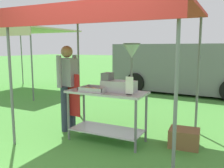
% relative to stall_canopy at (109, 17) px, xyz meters
% --- Properties ---
extents(ground_plane, '(70.00, 70.00, 0.00)m').
position_rel_stall_canopy_xyz_m(ground_plane, '(0.12, 4.66, -2.07)').
color(ground_plane, '#478E38').
extents(stall_canopy, '(2.80, 2.12, 2.16)m').
position_rel_stall_canopy_xyz_m(stall_canopy, '(0.00, 0.00, 0.00)').
color(stall_canopy, slate).
rests_on(stall_canopy, ground).
extents(donut_cart, '(1.32, 0.59, 0.86)m').
position_rel_stall_canopy_xyz_m(donut_cart, '(0.00, -0.10, -1.47)').
color(donut_cart, '#B7B7BC').
rests_on(donut_cart, ground).
extents(donut_tray, '(0.46, 0.34, 0.07)m').
position_rel_stall_canopy_xyz_m(donut_tray, '(-0.19, -0.17, -1.19)').
color(donut_tray, '#B7B7BC').
rests_on(donut_tray, donut_cart).
extents(donut_fryer, '(0.63, 0.28, 0.79)m').
position_rel_stall_canopy_xyz_m(donut_fryer, '(0.25, -0.03, -0.92)').
color(donut_fryer, '#B7B7BC').
rests_on(donut_fryer, donut_cart).
extents(menu_sign, '(0.13, 0.05, 0.28)m').
position_rel_stall_canopy_xyz_m(menu_sign, '(0.46, -0.23, -1.09)').
color(menu_sign, black).
rests_on(menu_sign, donut_cart).
extents(vendor, '(0.46, 0.54, 1.61)m').
position_rel_stall_canopy_xyz_m(vendor, '(-0.92, 0.08, -1.17)').
color(vendor, '#2D3347').
rests_on(vendor, ground).
extents(supply_crate, '(0.49, 0.41, 0.29)m').
position_rel_stall_canopy_xyz_m(supply_crate, '(1.23, 0.22, -1.93)').
color(supply_crate, brown).
rests_on(supply_crate, ground).
extents(van_grey, '(5.10, 2.38, 1.69)m').
position_rel_stall_canopy_xyz_m(van_grey, '(0.43, 5.21, -1.20)').
color(van_grey, slate).
rests_on(van_grey, ground).
extents(neighbour_tent, '(3.14, 2.62, 2.19)m').
position_rel_stall_canopy_xyz_m(neighbour_tent, '(-4.88, 2.87, 0.05)').
color(neighbour_tent, slate).
rests_on(neighbour_tent, ground).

